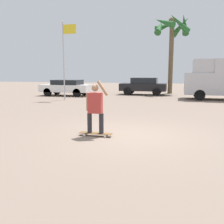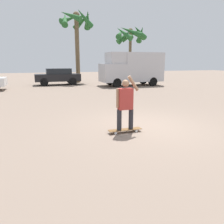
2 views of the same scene
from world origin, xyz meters
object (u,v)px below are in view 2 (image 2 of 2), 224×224
at_px(palm_tree_near_van, 130,35).
at_px(palm_tree_center_background, 77,24).
at_px(skateboard, 125,130).
at_px(camper_van, 132,68).
at_px(person_skateboarder, 125,102).
at_px(parked_car_black, 58,76).

distance_m(palm_tree_near_van, palm_tree_center_background, 7.08).
distance_m(skateboard, camper_van, 13.70).
xyz_separation_m(person_skateboarder, palm_tree_center_background, (1.65, 17.06, 4.78)).
relative_size(camper_van, palm_tree_center_background, 0.77).
distance_m(skateboard, palm_tree_center_background, 18.04).
height_order(skateboard, parked_car_black, parked_car_black).
bearing_deg(person_skateboarder, palm_tree_near_van, 66.55).
height_order(parked_car_black, palm_tree_center_background, palm_tree_center_background).
bearing_deg(camper_van, person_skateboarder, -114.65).
xyz_separation_m(camper_van, parked_car_black, (-6.28, 2.71, -0.76)).
xyz_separation_m(parked_car_black, palm_tree_near_van, (8.96, 4.18, 4.37)).
distance_m(skateboard, parked_car_black, 15.11).
bearing_deg(parked_car_black, palm_tree_center_background, 41.28).
bearing_deg(camper_van, skateboard, -114.65).
height_order(person_skateboarder, palm_tree_center_background, palm_tree_center_background).
bearing_deg(palm_tree_center_background, person_skateboarder, -95.53).
bearing_deg(palm_tree_near_van, person_skateboarder, -113.45).
bearing_deg(skateboard, palm_tree_center_background, 84.47).
relative_size(camper_van, palm_tree_near_van, 0.87).
xyz_separation_m(person_skateboarder, camper_van, (5.68, 12.38, 0.63)).
relative_size(parked_car_black, palm_tree_center_background, 0.57).
height_order(palm_tree_near_van, palm_tree_center_background, palm_tree_center_background).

